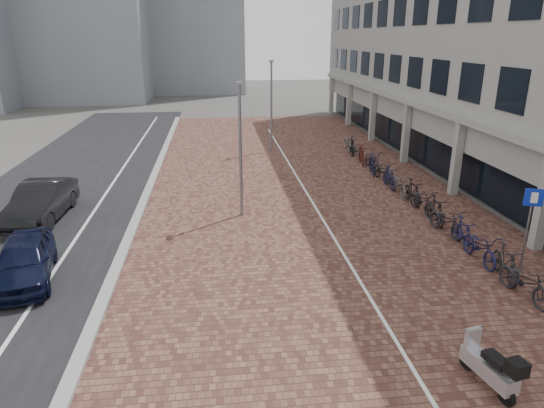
{
  "coord_description": "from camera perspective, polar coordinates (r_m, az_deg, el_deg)",
  "views": [
    {
      "loc": [
        -1.88,
        -9.85,
        6.91
      ],
      "look_at": [
        0.0,
        6.0,
        1.3
      ],
      "focal_mm": 31.8,
      "sensor_mm": 36.0,
      "label": 1
    }
  ],
  "objects": [
    {
      "name": "parking_line",
      "position": [
        23.26,
        3.65,
        2.14
      ],
      "size": [
        0.1,
        30.0,
        0.0
      ],
      "primitive_type": "cube",
      "color": "white",
      "rests_on": "plaza_brick"
    },
    {
      "name": "lane_line",
      "position": [
        23.47,
        -19.05,
        1.22
      ],
      "size": [
        0.12,
        44.0,
        0.0
      ],
      "primitive_type": "cube",
      "color": "white",
      "rests_on": "street_asphalt"
    },
    {
      "name": "lamp_near",
      "position": [
        18.8,
        -3.75,
        6.13
      ],
      "size": [
        0.12,
        0.12,
        5.23
      ],
      "primitive_type": "cylinder",
      "color": "slate",
      "rests_on": "ground"
    },
    {
      "name": "lamp_far",
      "position": [
        30.17,
        -0.07,
        11.4
      ],
      "size": [
        0.12,
        0.12,
        5.45
      ],
      "primitive_type": "cylinder",
      "color": "gray",
      "rests_on": "ground"
    },
    {
      "name": "bike_row",
      "position": [
        22.6,
        14.99,
        2.28
      ],
      "size": [
        1.15,
        20.43,
        1.05
      ],
      "color": "black",
      "rests_on": "ground"
    },
    {
      "name": "scooter_back",
      "position": [
        11.28,
        24.32,
        -16.94
      ],
      "size": [
        0.81,
        1.66,
        1.09
      ],
      "primitive_type": null,
      "rotation": [
        0.0,
        0.0,
        0.21
      ],
      "color": "silver",
      "rests_on": "ground"
    },
    {
      "name": "ground",
      "position": [
        12.17,
        3.45,
        -15.25
      ],
      "size": [
        140.0,
        140.0,
        0.0
      ],
      "primitive_type": "plane",
      "color": "#474442",
      "rests_on": "ground"
    },
    {
      "name": "office_building",
      "position": [
        29.84,
        24.77,
        20.68
      ],
      "size": [
        8.4,
        40.0,
        15.0
      ],
      "color": "gray",
      "rests_on": "ground"
    },
    {
      "name": "car_dark",
      "position": [
        20.96,
        -25.63,
        0.27
      ],
      "size": [
        1.74,
        4.53,
        1.47
      ],
      "primitive_type": "imported",
      "rotation": [
        0.0,
        0.0,
        -0.04
      ],
      "color": "black",
      "rests_on": "ground"
    },
    {
      "name": "plaza_brick",
      "position": [
        23.24,
        3.16,
        2.07
      ],
      "size": [
        14.5,
        42.0,
        0.04
      ],
      "primitive_type": "cube",
      "color": "brown",
      "rests_on": "ground"
    },
    {
      "name": "curb",
      "position": [
        23.12,
        -14.46,
        1.53
      ],
      "size": [
        0.35,
        42.0,
        0.14
      ],
      "primitive_type": "cube",
      "color": "gray",
      "rests_on": "ground"
    },
    {
      "name": "parking_sign",
      "position": [
        16.54,
        28.25,
        -1.16
      ],
      "size": [
        0.52,
        0.24,
        2.6
      ],
      "rotation": [
        0.0,
        0.0,
        -0.38
      ],
      "color": "slate",
      "rests_on": "ground"
    },
    {
      "name": "car_navy",
      "position": [
        16.02,
        -27.31,
        -5.93
      ],
      "size": [
        2.29,
        4.06,
        1.3
      ],
      "primitive_type": "imported",
      "rotation": [
        0.0,
        0.0,
        0.21
      ],
      "color": "black",
      "rests_on": "ground"
    },
    {
      "name": "street_asphalt",
      "position": [
        23.99,
        -23.7,
        0.96
      ],
      "size": [
        8.0,
        50.0,
        0.03
      ],
      "primitive_type": "cube",
      "color": "black",
      "rests_on": "ground"
    }
  ]
}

